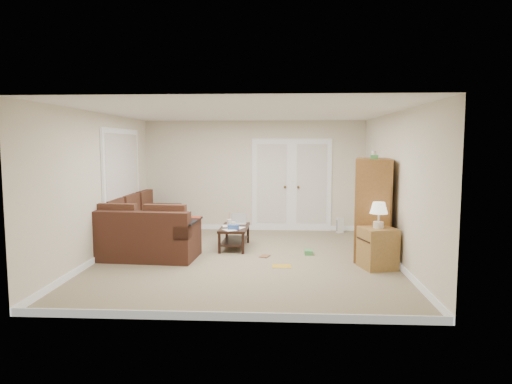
# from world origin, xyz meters

# --- Properties ---
(floor) EXTENTS (5.50, 5.50, 0.00)m
(floor) POSITION_xyz_m (0.00, 0.00, 0.00)
(floor) COLOR gray
(floor) RESTS_ON ground
(ceiling) EXTENTS (5.00, 5.50, 0.02)m
(ceiling) POSITION_xyz_m (0.00, 0.00, 2.50)
(ceiling) COLOR white
(ceiling) RESTS_ON wall_back
(wall_left) EXTENTS (0.02, 5.50, 2.50)m
(wall_left) POSITION_xyz_m (-2.50, 0.00, 1.25)
(wall_left) COLOR silver
(wall_left) RESTS_ON floor
(wall_right) EXTENTS (0.02, 5.50, 2.50)m
(wall_right) POSITION_xyz_m (2.50, 0.00, 1.25)
(wall_right) COLOR silver
(wall_right) RESTS_ON floor
(wall_back) EXTENTS (5.00, 0.02, 2.50)m
(wall_back) POSITION_xyz_m (0.00, 2.75, 1.25)
(wall_back) COLOR silver
(wall_back) RESTS_ON floor
(wall_front) EXTENTS (5.00, 0.02, 2.50)m
(wall_front) POSITION_xyz_m (0.00, -2.75, 1.25)
(wall_front) COLOR silver
(wall_front) RESTS_ON floor
(baseboards) EXTENTS (5.00, 5.50, 0.10)m
(baseboards) POSITION_xyz_m (0.00, 0.00, 0.05)
(baseboards) COLOR silver
(baseboards) RESTS_ON floor
(french_doors) EXTENTS (1.80, 0.05, 2.13)m
(french_doors) POSITION_xyz_m (0.85, 2.71, 1.04)
(french_doors) COLOR silver
(french_doors) RESTS_ON floor
(window_left) EXTENTS (0.05, 1.92, 1.42)m
(window_left) POSITION_xyz_m (-2.46, 1.00, 1.55)
(window_left) COLOR silver
(window_left) RESTS_ON wall_left
(sectional_sofa) EXTENTS (1.93, 2.93, 0.87)m
(sectional_sofa) POSITION_xyz_m (-1.99, 0.68, 0.34)
(sectional_sofa) COLOR #43251A
(sectional_sofa) RESTS_ON floor
(coffee_table) EXTENTS (0.53, 1.02, 0.69)m
(coffee_table) POSITION_xyz_m (-0.27, 0.87, 0.22)
(coffee_table) COLOR black
(coffee_table) RESTS_ON floor
(tv_armoire) EXTENTS (0.78, 1.17, 1.85)m
(tv_armoire) POSITION_xyz_m (2.20, 0.31, 0.87)
(tv_armoire) COLOR brown
(tv_armoire) RESTS_ON floor
(side_cabinet) EXTENTS (0.62, 0.62, 1.06)m
(side_cabinet) POSITION_xyz_m (2.14, -0.44, 0.38)
(side_cabinet) COLOR olive
(side_cabinet) RESTS_ON floor
(space_heater) EXTENTS (0.15, 0.14, 0.34)m
(space_heater) POSITION_xyz_m (1.93, 2.45, 0.17)
(space_heater) COLOR white
(space_heater) RESTS_ON floor
(floor_magazine) EXTENTS (0.31, 0.25, 0.01)m
(floor_magazine) POSITION_xyz_m (0.62, -0.42, 0.00)
(floor_magazine) COLOR gold
(floor_magazine) RESTS_ON floor
(floor_greenbox) EXTENTS (0.15, 0.19, 0.08)m
(floor_greenbox) POSITION_xyz_m (1.11, 0.41, 0.04)
(floor_greenbox) COLOR #479D50
(floor_greenbox) RESTS_ON floor
(floor_book) EXTENTS (0.21, 0.24, 0.02)m
(floor_book) POSITION_xyz_m (0.26, 0.23, 0.01)
(floor_book) COLOR brown
(floor_book) RESTS_ON floor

